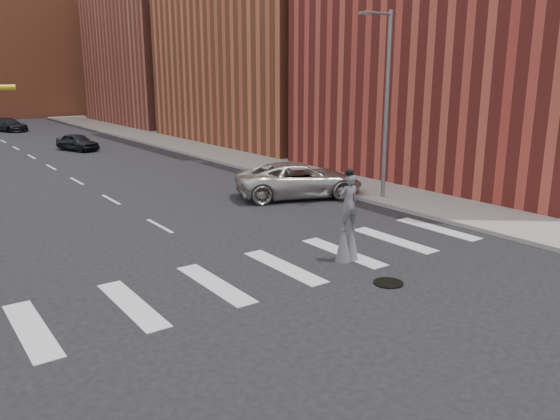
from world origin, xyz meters
name	(u,v)px	position (x,y,z in m)	size (l,w,h in m)	color
ground_plane	(269,285)	(0.00, 0.00, 0.00)	(160.00, 160.00, 0.00)	black
sidewalk_right	(220,153)	(12.50, 25.00, 0.09)	(5.00, 90.00, 0.18)	gray
manhole	(388,283)	(3.00, -2.00, 0.02)	(0.90, 0.90, 0.04)	black
building_mid	(281,7)	(22.00, 30.00, 12.00)	(16.00, 22.00, 24.00)	#AE5636
building_far	(170,42)	(22.00, 54.00, 10.00)	(16.00, 22.00, 20.00)	#9E4B3A
streetlight	(385,101)	(10.90, 6.00, 4.90)	(2.05, 0.20, 9.00)	slate
stilt_performer	(348,223)	(3.41, 0.30, 1.30)	(0.84, 0.56, 3.15)	#372516
suv_crossing	(299,180)	(8.08, 9.02, 0.89)	(2.96, 6.41, 1.78)	beige
car_near	(77,142)	(3.87, 33.39, 0.70)	(1.65, 4.09, 1.39)	black
car_far	(8,125)	(2.13, 53.43, 0.72)	(2.03, 4.99, 1.45)	black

